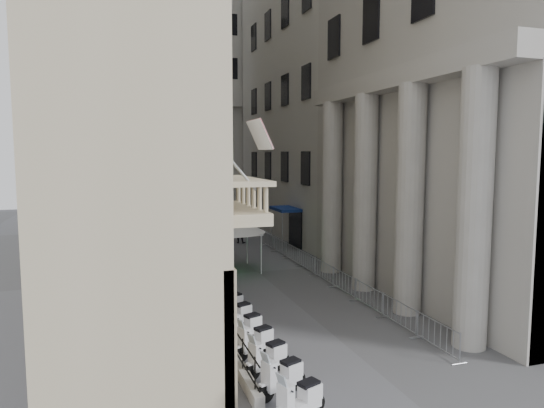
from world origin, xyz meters
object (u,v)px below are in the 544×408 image
(security_tent, at_px, (231,224))
(pedestrian_b, at_px, (240,231))
(street_lamp, at_px, (191,189))
(pedestrian_a, at_px, (220,240))
(info_kiosk, at_px, (209,257))

(security_tent, height_order, pedestrian_b, security_tent)
(pedestrian_b, bearing_deg, street_lamp, 96.41)
(street_lamp, xyz_separation_m, pedestrian_a, (3.02, 6.58, -4.22))
(info_kiosk, bearing_deg, security_tent, 23.73)
(info_kiosk, bearing_deg, pedestrian_a, 97.29)
(info_kiosk, distance_m, pedestrian_b, 9.54)
(pedestrian_a, bearing_deg, info_kiosk, 69.24)
(pedestrian_a, bearing_deg, street_lamp, 62.20)
(security_tent, xyz_separation_m, info_kiosk, (-1.34, 0.03, -1.90))
(pedestrian_a, xyz_separation_m, pedestrian_b, (2.15, 2.74, 0.15))
(security_tent, height_order, street_lamp, street_lamp)
(pedestrian_b, bearing_deg, security_tent, 108.26)
(street_lamp, bearing_deg, info_kiosk, 47.22)
(security_tent, xyz_separation_m, pedestrian_a, (0.53, 5.94, -2.02))
(street_lamp, bearing_deg, pedestrian_a, 82.29)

